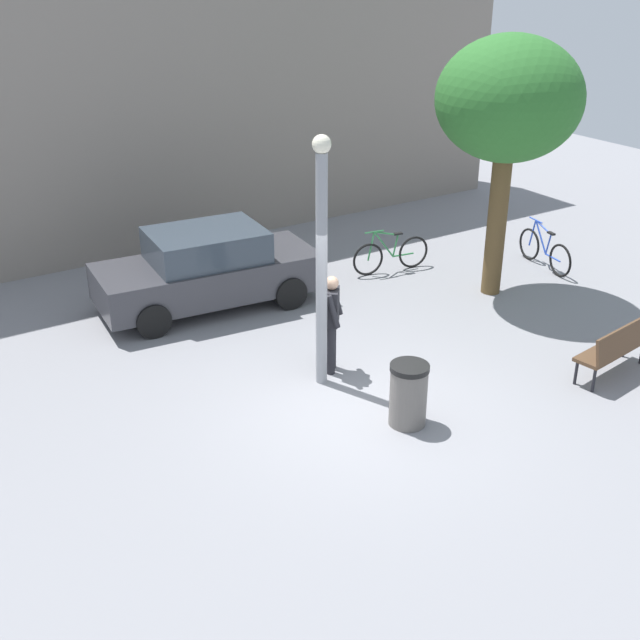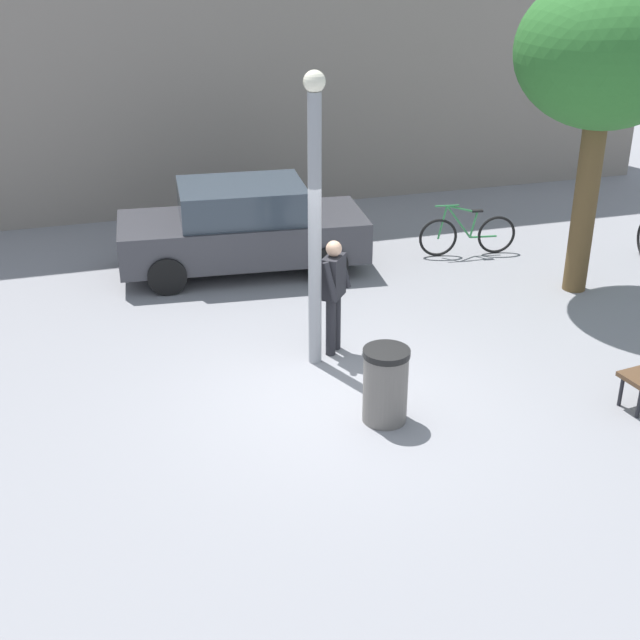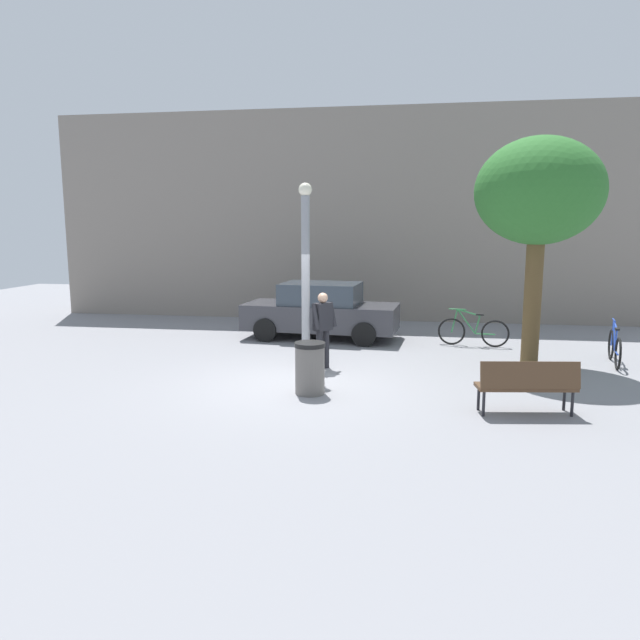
{
  "view_description": "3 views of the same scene",
  "coord_description": "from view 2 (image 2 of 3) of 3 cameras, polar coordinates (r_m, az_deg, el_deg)",
  "views": [
    {
      "loc": [
        -6.07,
        -8.41,
        6.36
      ],
      "look_at": [
        -0.04,
        1.02,
        1.1
      ],
      "focal_mm": 44.86,
      "sensor_mm": 36.0,
      "label": 1
    },
    {
      "loc": [
        -2.99,
        -9.2,
        5.64
      ],
      "look_at": [
        -0.12,
        0.4,
        0.94
      ],
      "focal_mm": 48.41,
      "sensor_mm": 36.0,
      "label": 2
    },
    {
      "loc": [
        2.15,
        -10.9,
        3.05
      ],
      "look_at": [
        0.42,
        0.31,
        1.23
      ],
      "focal_mm": 32.33,
      "sensor_mm": 36.0,
      "label": 3
    }
  ],
  "objects": [
    {
      "name": "ground_plane",
      "position": [
        11.2,
        1.17,
        -5.1
      ],
      "size": [
        36.0,
        36.0,
        0.0
      ],
      "primitive_type": "plane",
      "color": "gray"
    },
    {
      "name": "trash_bin",
      "position": [
        10.5,
        4.34,
        -4.31
      ],
      "size": [
        0.57,
        0.57,
        0.97
      ],
      "color": "#66605B",
      "rests_on": "ground_plane"
    },
    {
      "name": "person_by_lamppost",
      "position": [
        11.92,
        0.92,
        2.06
      ],
      "size": [
        0.55,
        0.6,
        1.67
      ],
      "color": "#232328",
      "rests_on": "ground_plane"
    },
    {
      "name": "lamppost",
      "position": [
        11.22,
        -0.35,
        7.08
      ],
      "size": [
        0.28,
        0.28,
        3.97
      ],
      "color": "gray",
      "rests_on": "ground_plane"
    },
    {
      "name": "parked_car_charcoal",
      "position": [
        14.98,
        -5.14,
        6.08
      ],
      "size": [
        4.34,
        2.12,
        1.55
      ],
      "color": "#38383D",
      "rests_on": "ground_plane"
    },
    {
      "name": "plaza_tree",
      "position": [
        14.04,
        18.33,
        16.29
      ],
      "size": [
        2.71,
        2.71,
        4.98
      ],
      "color": "brown",
      "rests_on": "ground_plane"
    },
    {
      "name": "bicycle_green",
      "position": [
        15.99,
        9.69,
        5.58
      ],
      "size": [
        1.8,
        0.32,
        0.97
      ],
      "color": "black",
      "rests_on": "ground_plane"
    },
    {
      "name": "building_facade",
      "position": [
        18.66,
        -7.69,
        18.13
      ],
      "size": [
        19.79,
        2.0,
        6.86
      ],
      "primitive_type": "cube",
      "color": "gray",
      "rests_on": "ground_plane"
    }
  ]
}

